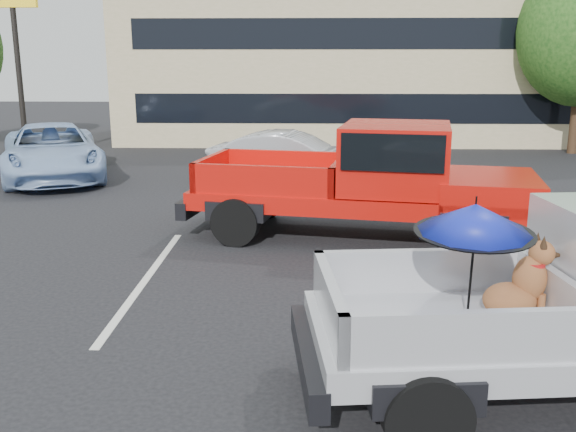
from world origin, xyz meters
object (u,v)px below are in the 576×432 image
(red_pickup, at_px, (384,177))
(silver_sedan, at_px, (292,159))
(blue_suv, at_px, (52,152))
(tree_back, at_px, (447,35))
(motel_sign, at_px, (13,16))

(red_pickup, bearing_deg, silver_sedan, 120.47)
(silver_sedan, distance_m, blue_suv, 6.80)
(tree_back, bearing_deg, blue_suv, -135.22)
(tree_back, bearing_deg, silver_sedan, -115.68)
(blue_suv, bearing_deg, silver_sedan, -30.16)
(tree_back, distance_m, blue_suv, 19.62)
(silver_sedan, bearing_deg, red_pickup, -148.16)
(red_pickup, relative_size, silver_sedan, 1.57)
(motel_sign, xyz_separation_m, silver_sedan, (9.05, -4.44, -3.94))
(tree_back, height_order, silver_sedan, tree_back)
(motel_sign, height_order, tree_back, tree_back)
(tree_back, bearing_deg, red_pickup, -104.66)
(motel_sign, bearing_deg, tree_back, 32.01)
(motel_sign, distance_m, red_pickup, 14.91)
(motel_sign, xyz_separation_m, red_pickup, (10.88, -9.58, -3.48))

